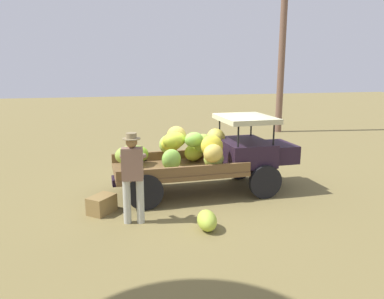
{
  "coord_description": "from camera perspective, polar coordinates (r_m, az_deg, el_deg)",
  "views": [
    {
      "loc": [
        -2.2,
        -8.7,
        3.03
      ],
      "look_at": [
        -0.21,
        -0.26,
        1.08
      ],
      "focal_mm": 34.96,
      "sensor_mm": 36.0,
      "label": 1
    }
  ],
  "objects": [
    {
      "name": "ground_plane",
      "position": [
        9.48,
        0.87,
        -6.0
      ],
      "size": [
        60.0,
        60.0,
        0.0
      ],
      "primitive_type": "plane",
      "color": "olive"
    },
    {
      "name": "truck",
      "position": [
        9.11,
        2.5,
        -0.75
      ],
      "size": [
        4.52,
        1.98,
        1.84
      ],
      "rotation": [
        0.0,
        0.0,
        0.03
      ],
      "color": "black",
      "rests_on": "ground"
    },
    {
      "name": "farmer",
      "position": [
        7.27,
        -9.04,
        -3.48
      ],
      "size": [
        0.52,
        0.48,
        1.8
      ],
      "rotation": [
        0.0,
        0.0,
        1.4
      ],
      "color": "#B7B8AA",
      "rests_on": "ground"
    },
    {
      "name": "wooden_crate",
      "position": [
        8.15,
        -13.6,
        -8.14
      ],
      "size": [
        0.66,
        0.68,
        0.37
      ],
      "primitive_type": "cube",
      "rotation": [
        0.0,
        0.0,
        0.86
      ],
      "color": "olive",
      "rests_on": "ground"
    },
    {
      "name": "loose_banana_bunch",
      "position": [
        7.16,
        2.3,
        -10.76
      ],
      "size": [
        0.39,
        0.59,
        0.39
      ],
      "primitive_type": "ellipsoid",
      "rotation": [
        0.0,
        -0.03,
        1.53
      ],
      "color": "#AFC940",
      "rests_on": "ground"
    }
  ]
}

